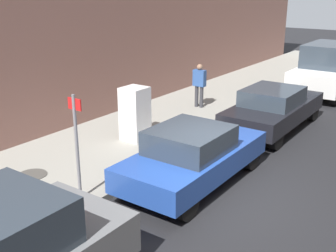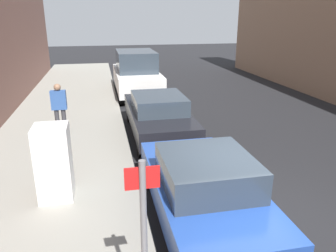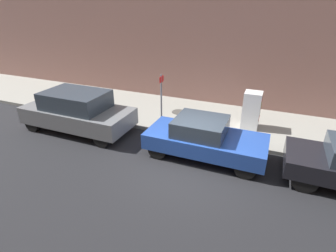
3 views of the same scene
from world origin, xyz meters
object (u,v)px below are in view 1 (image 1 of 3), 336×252
parked_hatchback_blue (193,155)px  parked_sedan_dark (274,108)px  discarded_refrigerator (135,114)px  street_sign_post (77,142)px  pedestrian_walking_far (199,83)px  parked_van_white (329,69)px

parked_hatchback_blue → parked_sedan_dark: 4.86m
discarded_refrigerator → street_sign_post: bearing=-68.5°
parked_sedan_dark → pedestrian_walking_far: bearing=171.6°
parked_van_white → street_sign_post: bearing=-96.1°
pedestrian_walking_far → parked_van_white: parked_van_white is taller
pedestrian_walking_far → parked_van_white: 6.45m
parked_hatchback_blue → parked_sedan_dark: (0.00, 4.86, 0.01)m
discarded_refrigerator → pedestrian_walking_far: 4.08m
parked_sedan_dark → discarded_refrigerator: bearing=-127.8°
parked_hatchback_blue → pedestrian_walking_far: bearing=120.1°
street_sign_post → parked_van_white: size_ratio=0.45×
discarded_refrigerator → parked_van_white: parked_van_white is taller
parked_hatchback_blue → parked_van_white: 10.99m
pedestrian_walking_far → discarded_refrigerator: bearing=26.1°
parked_hatchback_blue → street_sign_post: bearing=-121.9°
discarded_refrigerator → parked_hatchback_blue: 3.07m
discarded_refrigerator → parked_hatchback_blue: bearing=-24.2°
pedestrian_walking_far → parked_hatchback_blue: bearing=52.1°
pedestrian_walking_far → parked_hatchback_blue: (3.09, -5.32, -0.36)m
discarded_refrigerator → parked_hatchback_blue: size_ratio=0.38×
parked_hatchback_blue → parked_van_white: parked_van_white is taller
street_sign_post → parked_van_white: bearing=83.9°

